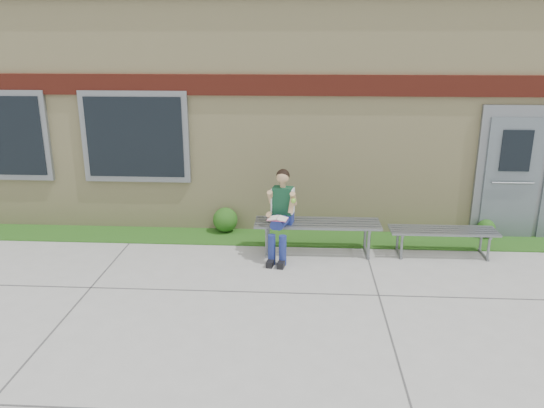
{
  "coord_description": "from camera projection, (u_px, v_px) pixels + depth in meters",
  "views": [
    {
      "loc": [
        -0.06,
        -6.08,
        3.3
      ],
      "look_at": [
        -0.53,
        1.7,
        0.91
      ],
      "focal_mm": 35.0,
      "sensor_mm": 36.0,
      "label": 1
    }
  ],
  "objects": [
    {
      "name": "shrub_mid",
      "position": [
        225.0,
        220.0,
        9.5
      ],
      "size": [
        0.44,
        0.44,
        0.44
      ],
      "primitive_type": "sphere",
      "color": "#185015",
      "rests_on": "grass_strip"
    },
    {
      "name": "shrub_east",
      "position": [
        486.0,
        228.0,
        9.26
      ],
      "size": [
        0.31,
        0.31,
        0.31
      ],
      "primitive_type": "sphere",
      "color": "#185015",
      "rests_on": "grass_strip"
    },
    {
      "name": "school_building",
      "position": [
        307.0,
        97.0,
        11.86
      ],
      "size": [
        16.2,
        6.22,
        4.2
      ],
      "color": "beige",
      "rests_on": "ground"
    },
    {
      "name": "grass_strip",
      "position": [
        305.0,
        238.0,
        9.25
      ],
      "size": [
        16.0,
        0.8,
        0.02
      ],
      "primitive_type": "cube",
      "color": "#185015",
      "rests_on": "ground"
    },
    {
      "name": "ground",
      "position": [
        305.0,
        311.0,
        6.77
      ],
      "size": [
        80.0,
        80.0,
        0.0
      ],
      "primitive_type": "plane",
      "color": "#9E9E99",
      "rests_on": "ground"
    },
    {
      "name": "bench_left",
      "position": [
        317.0,
        229.0,
        8.55
      ],
      "size": [
        2.02,
        0.58,
        0.52
      ],
      "rotation": [
        0.0,
        0.0,
        0.01
      ],
      "color": "slate",
      "rests_on": "ground"
    },
    {
      "name": "girl",
      "position": [
        281.0,
        212.0,
        8.28
      ],
      "size": [
        0.48,
        0.83,
        1.41
      ],
      "rotation": [
        0.0,
        0.0,
        -0.18
      ],
      "color": "navy",
      "rests_on": "ground"
    },
    {
      "name": "bench_right",
      "position": [
        443.0,
        235.0,
        8.45
      ],
      "size": [
        1.68,
        0.47,
        0.44
      ],
      "rotation": [
        0.0,
        0.0,
        0.0
      ],
      "color": "slate",
      "rests_on": "ground"
    }
  ]
}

